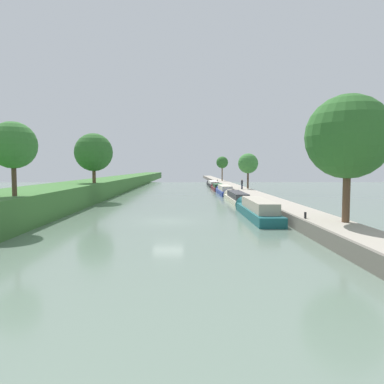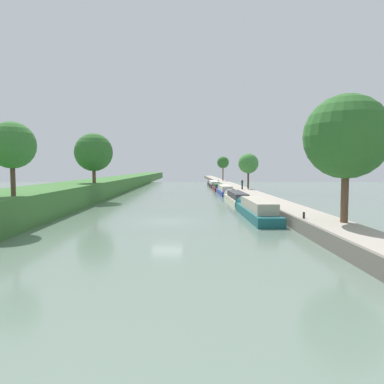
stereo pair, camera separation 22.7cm
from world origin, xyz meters
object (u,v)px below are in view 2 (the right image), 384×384
Objects in this scene: narrowboat_black at (213,184)px; person_walking at (242,184)px; narrowboat_blue at (224,190)px; narrowboat_cream at (236,197)px; mooring_bollard_far at (218,180)px; narrowboat_maroon at (218,187)px; mooring_bollard_near at (304,215)px; narrowboat_teal at (255,209)px.

narrowboat_black is 9.94× the size of person_walking.
narrowboat_black is (0.02, 25.98, -0.08)m from narrowboat_blue.
narrowboat_cream is 38.84m from narrowboat_black.
person_walking is at bearing -88.45° from mooring_bollard_far.
narrowboat_maroon is 6.27× the size of person_walking.
narrowboat_teal is at bearing 105.01° from mooring_bollard_near.
person_walking reaches higher than narrowboat_maroon.
narrowboat_cream is 0.83× the size of narrowboat_black.
narrowboat_cream is 8.27× the size of person_walking.
person_walking is at bearing 77.14° from narrowboat_cream.
mooring_bollard_far is at bearing 91.55° from person_walking.
narrowboat_black is at bearing 89.88° from narrowboat_teal.
narrowboat_cream is 30.50× the size of mooring_bollard_far.
narrowboat_teal is 60.94m from mooring_bollard_far.
mooring_bollard_near is (1.89, -34.95, 0.50)m from narrowboat_blue.
narrowboat_blue reaches higher than narrowboat_cream.
person_walking is at bearing -77.59° from narrowboat_maroon.
mooring_bollard_near is at bearing -86.91° from narrowboat_blue.
narrowboat_blue is 33.39m from mooring_bollard_far.
narrowboat_blue is at bearing 89.81° from narrowboat_teal.
narrowboat_maroon is at bearing 102.41° from person_walking.
mooring_bollard_far is (1.95, 21.52, 0.62)m from narrowboat_maroon.
narrowboat_blue reaches higher than mooring_bollard_near.
narrowboat_blue is 26.43× the size of mooring_bollard_far.
mooring_bollard_near is (1.86, -60.93, 0.59)m from narrowboat_black.
narrowboat_blue is (0.09, 27.57, -0.05)m from narrowboat_teal.
narrowboat_black is (0.08, 14.16, 0.03)m from narrowboat_maroon.
narrowboat_cream is 30.50× the size of mooring_bollard_near.
person_walking is at bearing 83.68° from narrowboat_teal.
person_walking reaches higher than narrowboat_blue.
narrowboat_blue is 3.31m from person_walking.
narrowboat_teal is 28.51× the size of mooring_bollard_far.
narrowboat_blue is 1.14× the size of narrowboat_maroon.
narrowboat_blue is at bearing 93.09° from mooring_bollard_near.
narrowboat_cream is (0.27, 14.71, -0.14)m from narrowboat_teal.
narrowboat_teal is 27.57m from narrowboat_blue.
narrowboat_cream is 12.86m from narrowboat_blue.
narrowboat_black is at bearing 89.95° from narrowboat_blue.
narrowboat_teal is 1.08× the size of narrowboat_blue.
narrowboat_teal reaches higher than narrowboat_maroon.
narrowboat_maroon is at bearing 92.38° from mooring_bollard_near.
narrowboat_teal is 14.72m from narrowboat_cream.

